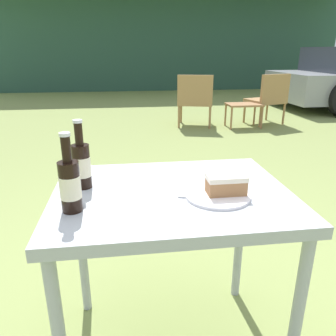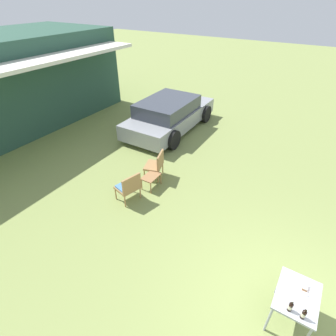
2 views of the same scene
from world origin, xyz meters
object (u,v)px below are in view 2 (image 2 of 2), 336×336
at_px(parked_car, 170,114).
at_px(wicker_chair_cushioned, 129,186).
at_px(patio_table, 296,298).
at_px(wicker_chair_plain, 156,164).
at_px(cola_bottle_far, 304,314).
at_px(garden_side_table, 151,177).
at_px(cake_on_plate, 305,288).
at_px(cola_bottle_near, 290,307).

distance_m(parked_car, wicker_chair_cushioned, 4.51).
height_order(wicker_chair_cushioned, patio_table, wicker_chair_cushioned).
distance_m(wicker_chair_plain, cola_bottle_far, 5.06).
bearing_deg(parked_car, cola_bottle_far, -134.99).
distance_m(wicker_chair_cushioned, patio_table, 4.37).
bearing_deg(wicker_chair_plain, garden_side_table, 0.06).
xyz_separation_m(patio_table, cake_on_plate, (0.16, -0.07, 0.11)).
distance_m(parked_car, patio_table, 7.74).
height_order(parked_car, patio_table, parked_car).
height_order(wicker_chair_cushioned, cake_on_plate, wicker_chair_cushioned).
distance_m(patio_table, cake_on_plate, 0.21).
bearing_deg(cola_bottle_near, wicker_chair_plain, 58.14).
bearing_deg(parked_car, garden_side_table, -156.65).
height_order(garden_side_table, cola_bottle_far, cola_bottle_far).
xyz_separation_m(parked_car, cola_bottle_near, (-5.61, -5.56, 0.19)).
bearing_deg(parked_car, wicker_chair_cushioned, -162.63).
relative_size(parked_car, cola_bottle_far, 17.67).
bearing_deg(garden_side_table, wicker_chair_plain, 17.34).
relative_size(patio_table, cake_on_plate, 3.71).
bearing_deg(patio_table, parked_car, 46.76).
distance_m(wicker_chair_cushioned, cola_bottle_far, 4.57).
height_order(wicker_chair_cushioned, garden_side_table, wicker_chair_cushioned).
bearing_deg(cake_on_plate, cola_bottle_far, -175.07).
relative_size(wicker_chair_cushioned, garden_side_table, 1.51).
relative_size(parked_car, wicker_chair_cushioned, 5.23).
relative_size(garden_side_table, cola_bottle_near, 2.24).
bearing_deg(garden_side_table, cola_bottle_far, -116.81).
bearing_deg(parked_car, patio_table, -133.82).
bearing_deg(wicker_chair_cushioned, cola_bottle_near, 87.04).
height_order(cake_on_plate, cola_bottle_near, cola_bottle_near).
bearing_deg(cake_on_plate, garden_side_table, 68.60).
height_order(parked_car, wicker_chair_plain, parked_car).
height_order(wicker_chair_plain, patio_table, wicker_chair_plain).
relative_size(parked_car, wicker_chair_plain, 5.23).
relative_size(wicker_chair_plain, garden_side_table, 1.51).
xyz_separation_m(parked_car, garden_side_table, (-3.51, -1.56, -0.29)).
xyz_separation_m(garden_side_table, cake_on_plate, (-1.62, -4.14, 0.42)).
bearing_deg(wicker_chair_plain, parked_car, -172.35).
bearing_deg(patio_table, cake_on_plate, -22.61).
bearing_deg(garden_side_table, parked_car, 23.94).
height_order(garden_side_table, patio_table, patio_table).
height_order(patio_table, cola_bottle_far, cola_bottle_far).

